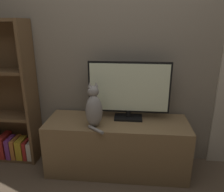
# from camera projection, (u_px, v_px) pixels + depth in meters

# --- Properties ---
(wall_back) EXTENTS (4.80, 0.05, 2.60)m
(wall_back) POSITION_uv_depth(u_px,v_px,m) (120.00, 36.00, 2.11)
(wall_back) COLOR #756B5B
(wall_back) RESTS_ON ground_plane
(tv_stand) EXTENTS (1.36, 0.47, 0.53)m
(tv_stand) POSITION_uv_depth(u_px,v_px,m) (117.00, 145.00, 2.17)
(tv_stand) COLOR brown
(tv_stand) RESTS_ON ground_plane
(tv) EXTENTS (0.78, 0.16, 0.56)m
(tv) POSITION_uv_depth(u_px,v_px,m) (129.00, 90.00, 2.06)
(tv) COLOR black
(tv) RESTS_ON tv_stand
(cat) EXTENTS (0.20, 0.25, 0.41)m
(cat) POSITION_uv_depth(u_px,v_px,m) (94.00, 108.00, 1.94)
(cat) COLOR gray
(cat) RESTS_ON tv_stand
(bookshelf) EXTENTS (0.68, 0.28, 1.46)m
(bookshelf) POSITION_uv_depth(u_px,v_px,m) (4.00, 104.00, 2.30)
(bookshelf) COLOR brown
(bookshelf) RESTS_ON ground_plane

